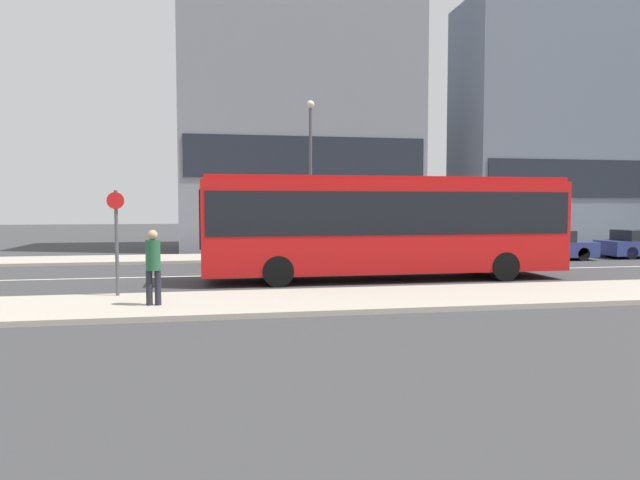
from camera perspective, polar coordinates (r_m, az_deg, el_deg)
The scene contains 11 objects.
ground_plane at distance 20.66m, azimuth -5.24°, elevation -3.47°, with size 120.00×120.00×0.00m, color #3A3A3D.
sidewalk_near at distance 14.50m, azimuth -2.99°, elevation -6.16°, with size 44.00×3.50×0.13m.
sidewalk_far at distance 26.85m, azimuth -6.45°, elevation -1.74°, with size 44.00×3.50×0.13m.
lane_centerline at distance 20.66m, azimuth -5.24°, elevation -3.46°, with size 41.80×0.16×0.01m.
apartment_block_left_tower at distance 34.36m, azimuth -2.20°, elevation 14.66°, with size 13.39×6.92×18.34m.
apartment_block_right_tower at distance 39.98m, azimuth 24.79°, elevation 10.14°, with size 15.92×5.21×14.73m.
city_bus at distance 19.23m, azimuth 6.53°, elevation 1.89°, with size 12.13×2.54×3.43m.
parked_car_0 at distance 28.20m, azimuth 21.55°, elevation -0.55°, with size 4.28×1.90×1.35m.
pedestrian_near_stop at distance 14.02m, azimuth -16.35°, elevation -2.16°, with size 0.35×0.34×1.78m.
bus_stop_sign at distance 15.77m, azimuth -19.69°, elevation 0.53°, with size 0.44×0.12×2.76m.
street_lamp at distance 26.10m, azimuth -0.96°, elevation 7.76°, with size 0.36×0.36×7.10m.
Camera 1 is at (-1.85, -20.43, 2.49)m, focal length 32.00 mm.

